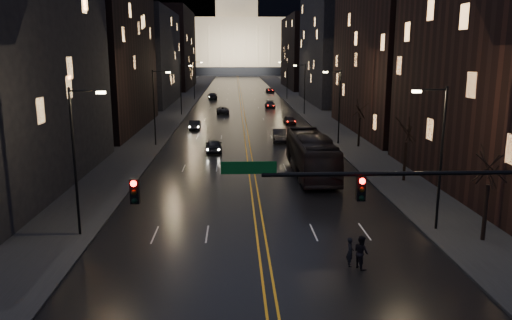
{
  "coord_description": "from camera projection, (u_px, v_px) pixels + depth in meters",
  "views": [
    {
      "loc": [
        -1.54,
        -19.11,
        10.93
      ],
      "look_at": [
        -0.16,
        13.0,
        4.0
      ],
      "focal_mm": 35.0,
      "sensor_mm": 36.0,
      "label": 1
    }
  ],
  "objects": [
    {
      "name": "sidewalk_right",
      "position": [
        286.0,
        90.0,
        148.57
      ],
      "size": [
        8.0,
        320.0,
        0.16
      ],
      "primitive_type": "cube",
      "color": "black",
      "rests_on": "ground"
    },
    {
      "name": "streetlamp_right_dist",
      "position": [
        286.0,
        78.0,
        118.08
      ],
      "size": [
        2.13,
        0.25,
        9.0
      ],
      "color": "black",
      "rests_on": "ground"
    },
    {
      "name": "receding_car_a",
      "position": [
        280.0,
        135.0,
        62.39
      ],
      "size": [
        1.9,
        4.87,
        1.58
      ],
      "primitive_type": "imported",
      "rotation": [
        0.0,
        0.0,
        -0.05
      ],
      "color": "black",
      "rests_on": "ground"
    },
    {
      "name": "receding_car_b",
      "position": [
        290.0,
        120.0,
        77.4
      ],
      "size": [
        1.79,
        4.03,
        1.35
      ],
      "primitive_type": "imported",
      "rotation": [
        0.0,
        0.0,
        0.05
      ],
      "color": "black",
      "rests_on": "ground"
    },
    {
      "name": "tree_right_mid",
      "position": [
        407.0,
        130.0,
        42.11
      ],
      "size": [
        2.4,
        2.4,
        6.65
      ],
      "color": "black",
      "rests_on": "ground"
    },
    {
      "name": "ground",
      "position": [
        273.0,
        317.0,
        21.04
      ],
      "size": [
        900.0,
        900.0,
        0.0
      ],
      "primitive_type": "plane",
      "color": "black",
      "rests_on": "ground"
    },
    {
      "name": "building_left_far",
      "position": [
        144.0,
        57.0,
        107.89
      ],
      "size": [
        12.0,
        34.0,
        20.0
      ],
      "primitive_type": "cube",
      "color": "black",
      "rests_on": "ground"
    },
    {
      "name": "tree_right_near",
      "position": [
        490.0,
        167.0,
        28.44
      ],
      "size": [
        2.4,
        2.4,
        6.65
      ],
      "color": "black",
      "rests_on": "ground"
    },
    {
      "name": "capitol",
      "position": [
        237.0,
        41.0,
        261.58
      ],
      "size": [
        90.0,
        50.0,
        58.5
      ],
      "color": "black",
      "rests_on": "ground"
    },
    {
      "name": "oncoming_car_d",
      "position": [
        212.0,
        96.0,
        120.09
      ],
      "size": [
        2.66,
        5.4,
        1.51
      ],
      "primitive_type": "imported",
      "rotation": [
        0.0,
        0.0,
        3.25
      ],
      "color": "black",
      "rests_on": "ground"
    },
    {
      "name": "road",
      "position": [
        240.0,
        90.0,
        148.0
      ],
      "size": [
        20.0,
        320.0,
        0.02
      ],
      "primitive_type": "cube",
      "color": "black",
      "rests_on": "ground"
    },
    {
      "name": "receding_car_d",
      "position": [
        270.0,
        90.0,
        140.25
      ],
      "size": [
        2.31,
        4.65,
        1.27
      ],
      "primitive_type": "imported",
      "rotation": [
        0.0,
        0.0,
        0.05
      ],
      "color": "black",
      "rests_on": "ground"
    },
    {
      "name": "oncoming_car_a",
      "position": [
        214.0,
        146.0,
        55.77
      ],
      "size": [
        2.0,
        4.5,
        1.5
      ],
      "primitive_type": "imported",
      "rotation": [
        0.0,
        0.0,
        3.19
      ],
      "color": "black",
      "rests_on": "ground"
    },
    {
      "name": "streetlamp_left_mid",
      "position": [
        156.0,
        104.0,
        58.57
      ],
      "size": [
        2.13,
        0.25,
        9.0
      ],
      "color": "black",
      "rests_on": "ground"
    },
    {
      "name": "streetlamp_right_far",
      "position": [
        304.0,
        86.0,
        88.78
      ],
      "size": [
        2.13,
        0.25,
        9.0
      ],
      "color": "black",
      "rests_on": "ground"
    },
    {
      "name": "oncoming_car_c",
      "position": [
        223.0,
        110.0,
        91.12
      ],
      "size": [
        2.47,
        4.91,
        1.33
      ],
      "primitive_type": "imported",
      "rotation": [
        0.0,
        0.0,
        3.2
      ],
      "color": "black",
      "rests_on": "ground"
    },
    {
      "name": "building_left_mid",
      "position": [
        95.0,
        30.0,
        69.94
      ],
      "size": [
        12.0,
        30.0,
        28.0
      ],
      "primitive_type": "cube",
      "color": "black",
      "rests_on": "ground"
    },
    {
      "name": "tree_right_far",
      "position": [
        360.0,
        109.0,
        57.74
      ],
      "size": [
        2.4,
        2.4,
        6.65
      ],
      "color": "black",
      "rests_on": "ground"
    },
    {
      "name": "building_right_mid",
      "position": [
        337.0,
        43.0,
        109.03
      ],
      "size": [
        12.0,
        34.0,
        26.0
      ],
      "primitive_type": "cube",
      "color": "black",
      "rests_on": "ground"
    },
    {
      "name": "receding_car_c",
      "position": [
        270.0,
        105.0,
        100.25
      ],
      "size": [
        1.99,
        4.81,
        1.39
      ],
      "primitive_type": "imported",
      "rotation": [
        0.0,
        0.0,
        -0.01
      ],
      "color": "black",
      "rests_on": "ground"
    },
    {
      "name": "pedestrian_b",
      "position": [
        361.0,
        252.0,
        25.64
      ],
      "size": [
        0.76,
        0.98,
        1.78
      ],
      "primitive_type": "imported",
      "rotation": [
        0.0,
        0.0,
        1.95
      ],
      "color": "black",
      "rests_on": "ground"
    },
    {
      "name": "pedestrian_a",
      "position": [
        350.0,
        252.0,
        25.94
      ],
      "size": [
        0.41,
        0.59,
        1.57
      ],
      "primitive_type": "imported",
      "rotation": [
        0.0,
        0.0,
        1.52
      ],
      "color": "black",
      "rests_on": "ground"
    },
    {
      "name": "oncoming_car_b",
      "position": [
        195.0,
        125.0,
        72.22
      ],
      "size": [
        1.55,
        4.3,
        1.41
      ],
      "primitive_type": "imported",
      "rotation": [
        0.0,
        0.0,
        3.15
      ],
      "color": "black",
      "rests_on": "ground"
    },
    {
      "name": "streetlamp_right_mid",
      "position": [
        338.0,
        103.0,
        59.48
      ],
      "size": [
        2.13,
        0.25,
        9.0
      ],
      "color": "black",
      "rests_on": "ground"
    },
    {
      "name": "streetlamp_right_near",
      "position": [
        439.0,
        151.0,
        30.19
      ],
      "size": [
        2.13,
        0.25,
        9.0
      ],
      "color": "black",
      "rests_on": "ground"
    },
    {
      "name": "streetlamp_left_near",
      "position": [
        77.0,
        154.0,
        29.27
      ],
      "size": [
        2.13,
        0.25,
        9.0
      ],
      "color": "black",
      "rests_on": "ground"
    },
    {
      "name": "building_right_dist",
      "position": [
        306.0,
        52.0,
        156.33
      ],
      "size": [
        12.0,
        40.0,
        22.0
      ],
      "primitive_type": "cube",
      "color": "black",
      "rests_on": "ground"
    },
    {
      "name": "sidewalk_left",
      "position": [
        192.0,
        90.0,
        147.39
      ],
      "size": [
        8.0,
        320.0,
        0.16
      ],
      "primitive_type": "cube",
      "color": "black",
      "rests_on": "ground"
    },
    {
      "name": "traffic_signal",
      "position": [
        419.0,
        200.0,
        20.2
      ],
      "size": [
        17.29,
        0.45,
        7.0
      ],
      "color": "black",
      "rests_on": "ground"
    },
    {
      "name": "building_left_dist",
      "position": [
        171.0,
        49.0,
        154.35
      ],
      "size": [
        12.0,
        40.0,
        24.0
      ],
      "primitive_type": "cube",
      "color": "black",
      "rests_on": "ground"
    },
    {
      "name": "center_line",
      "position": [
        240.0,
        90.0,
        147.99
      ],
      "size": [
        0.62,
        320.0,
        0.01
      ],
      "primitive_type": "cube",
      "color": "orange",
      "rests_on": "road"
    },
    {
      "name": "streetlamp_left_dist",
      "position": [
        195.0,
        78.0,
        117.17
      ],
      "size": [
        2.13,
        0.25,
        9.0
      ],
      "color": "black",
      "rests_on": "ground"
    },
    {
      "name": "streetlamp_left_far",
      "position": [
        182.0,
        87.0,
        87.87
      ],
      "size": [
        2.13,
        0.25,
        9.0
      ],
      "color": "black",
      "rests_on": "ground"
    },
    {
      "name": "bus",
      "position": [
        311.0,
        155.0,
        45.35
      ],
      "size": [
        3.18,
        13.32,
        3.71
      ],
      "primitive_type": "imported",
      "rotation": [
        0.0,
        0.0,
        0.0
      ],
      "color": "black",
      "rests_on": "ground"
    }
  ]
}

